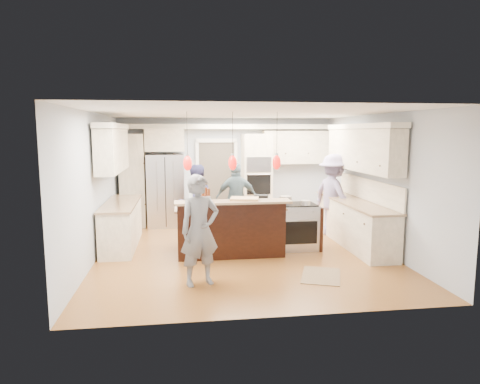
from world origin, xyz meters
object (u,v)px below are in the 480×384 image
object	(u,v)px
kitchen_island	(229,228)
person_bar_end	(200,230)
person_far_left	(196,204)
refrigerator	(166,190)
island_range	(298,226)

from	to	relation	value
kitchen_island	person_bar_end	size ratio (longest dim) A/B	1.23
person_far_left	refrigerator	bearing A→B (deg)	-96.53
person_far_left	person_bar_end	bearing A→B (deg)	62.40
person_bar_end	person_far_left	xyz separation A→B (m)	(0.02, 2.51, -0.02)
kitchen_island	person_far_left	world-z (taller)	person_far_left
kitchen_island	person_bar_end	world-z (taller)	person_bar_end
refrigerator	person_bar_end	bearing A→B (deg)	-81.41
island_range	person_bar_end	distance (m)	2.77
refrigerator	kitchen_island	size ratio (longest dim) A/B	0.86
refrigerator	island_range	world-z (taller)	refrigerator
refrigerator	person_bar_end	size ratio (longest dim) A/B	1.05
island_range	person_bar_end	xyz separation A→B (m)	(-2.06, -1.81, 0.40)
refrigerator	person_far_left	bearing A→B (deg)	-69.42
person_far_left	island_range	bearing A→B (deg)	133.90
island_range	person_far_left	size ratio (longest dim) A/B	0.55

